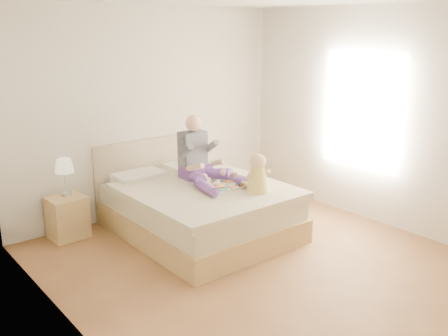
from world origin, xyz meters
TOP-DOWN VIEW (x-y plane):
  - room at (0.08, 0.01)m, footprint 4.02×4.22m
  - bed at (0.00, 1.08)m, footprint 1.70×2.18m
  - nightstand at (-1.30, 1.88)m, footprint 0.43×0.39m
  - lamp at (-1.27, 1.92)m, footprint 0.22×0.22m
  - adult at (0.14, 1.17)m, footprint 0.69×0.96m
  - tray at (0.17, 0.75)m, footprint 0.51×0.41m
  - baby at (0.37, 0.39)m, footprint 0.29×0.40m

SIDE VIEW (x-z plane):
  - nightstand at x=-1.30m, z-range 0.00..0.51m
  - bed at x=0.00m, z-range -0.18..0.82m
  - tray at x=0.17m, z-range 0.57..0.71m
  - baby at x=0.37m, z-range 0.57..1.01m
  - lamp at x=-1.27m, z-range 0.62..1.07m
  - adult at x=0.14m, z-range 0.44..1.25m
  - room at x=0.08m, z-range 0.15..2.87m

